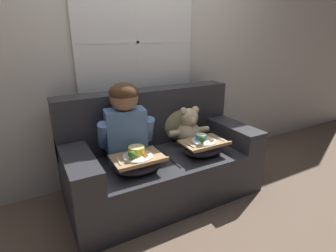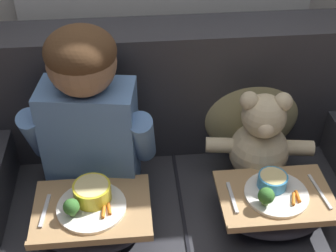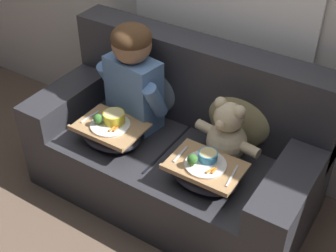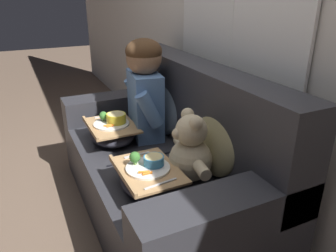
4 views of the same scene
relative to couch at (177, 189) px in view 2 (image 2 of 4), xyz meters
name	(u,v)px [view 2 (image 2 of 4)]	position (x,y,z in m)	size (l,w,h in m)	color
couch	(177,189)	(0.00, 0.00, 0.00)	(1.71, 0.84, 0.95)	#2D2D33
throw_pillow_behind_child	(93,117)	(-0.32, 0.15, 0.28)	(0.44, 0.21, 0.45)	slate
throw_pillow_behind_teddy	(251,108)	(0.32, 0.15, 0.28)	(0.41, 0.20, 0.43)	tan
child_figure	(87,108)	(-0.32, -0.01, 0.44)	(0.49, 0.26, 0.67)	#5B84BC
teddy_bear	(260,142)	(0.32, -0.02, 0.24)	(0.42, 0.29, 0.38)	beige
lap_tray_child	(93,217)	(-0.32, -0.25, 0.15)	(0.40, 0.30, 0.20)	#2D2D38
lap_tray_teddy	(274,205)	(0.32, -0.25, 0.14)	(0.40, 0.29, 0.20)	#2D2D38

